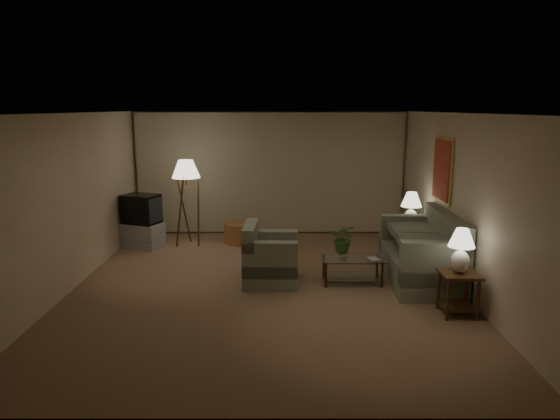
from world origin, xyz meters
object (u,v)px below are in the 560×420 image
object	(u,v)px
armchair	(271,259)
table_lamp_near	(461,247)
floor_lamp	(187,201)
sofa	(420,254)
table_lamp_far	(411,207)
coffee_table	(352,266)
crt_tv	(141,209)
tv_cabinet	(143,235)
side_table_near	(458,286)
ottoman	(240,233)
vase	(343,253)
side_table_far	(410,237)

from	to	relation	value
armchair	table_lamp_near	xyz separation A→B (m)	(2.56, -1.29, 0.58)
table_lamp_near	floor_lamp	distance (m)	5.56
sofa	table_lamp_far	distance (m)	1.37
coffee_table	crt_tv	xyz separation A→B (m)	(-3.94, 2.10, 0.52)
table_lamp_far	floor_lamp	xyz separation A→B (m)	(-4.31, 0.92, -0.07)
sofa	tv_cabinet	size ratio (longest dim) A/B	2.33
table_lamp_far	armchair	bearing A→B (deg)	-152.89
side_table_near	table_lamp_near	world-z (taller)	table_lamp_near
sofa	ottoman	bearing A→B (deg)	-124.67
ottoman	tv_cabinet	bearing A→B (deg)	-169.96
table_lamp_near	crt_tv	bearing A→B (deg)	147.19
crt_tv	vase	xyz separation A→B (m)	(3.79, -2.10, -0.30)
armchair	side_table_near	distance (m)	2.87
vase	table_lamp_near	bearing A→B (deg)	-41.58
armchair	ottoman	world-z (taller)	armchair
table_lamp_near	coffee_table	size ratio (longest dim) A/B	0.60
side_table_far	ottoman	bearing A→B (deg)	161.48
tv_cabinet	ottoman	distance (m)	1.96
sofa	vase	size ratio (longest dim) A/B	13.14
armchair	ottoman	distance (m)	2.51
table_lamp_far	coffee_table	world-z (taller)	table_lamp_far
sofa	side_table_far	size ratio (longest dim) A/B	3.49
ottoman	sofa	bearing A→B (deg)	-36.96
floor_lamp	ottoman	bearing A→B (deg)	9.43
coffee_table	floor_lamp	world-z (taller)	floor_lamp
ottoman	table_lamp_near	bearing A→B (deg)	-48.52
table_lamp_far	vase	xyz separation A→B (m)	(-1.41, -1.35, -0.49)
side_table_near	side_table_far	distance (m)	2.60
side_table_far	table_lamp_far	distance (m)	0.59
sofa	side_table_far	bearing A→B (deg)	175.44
armchair	table_lamp_far	distance (m)	2.94
crt_tv	table_lamp_far	bearing A→B (deg)	13.12
side_table_far	tv_cabinet	size ratio (longest dim) A/B	0.67
table_lamp_far	vase	size ratio (longest dim) A/B	4.14
side_table_far	table_lamp_near	distance (m)	2.66
side_table_far	vase	world-z (taller)	side_table_far
tv_cabinet	ottoman	xyz separation A→B (m)	(1.93, 0.34, -0.04)
tv_cabinet	floor_lamp	bearing A→B (deg)	32.10
table_lamp_near	table_lamp_far	bearing A→B (deg)	90.00
side_table_far	table_lamp_far	xyz separation A→B (m)	(0.00, 0.00, 0.59)
coffee_table	ottoman	distance (m)	3.16
armchair	table_lamp_far	xyz separation A→B (m)	(2.56, 1.31, 0.61)
coffee_table	tv_cabinet	xyz separation A→B (m)	(-3.94, 2.10, -0.03)
ottoman	floor_lamp	bearing A→B (deg)	-170.57
coffee_table	floor_lamp	distance (m)	3.86
armchair	side_table_far	bearing A→B (deg)	-60.64
side_table_near	table_lamp_near	size ratio (longest dim) A/B	0.99
side_table_near	table_lamp_far	xyz separation A→B (m)	(0.00, 2.60, 0.58)
sofa	table_lamp_near	bearing A→B (deg)	8.62
side_table_near	floor_lamp	distance (m)	5.59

